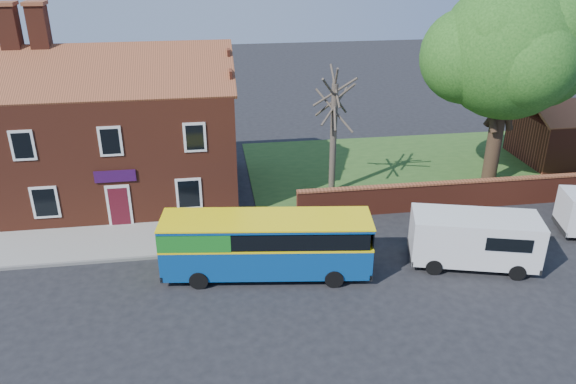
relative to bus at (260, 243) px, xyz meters
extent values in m
plane|color=black|center=(0.42, -2.00, -1.55)|extent=(120.00, 120.00, 0.00)
cube|color=gray|center=(-6.58, 3.75, -1.49)|extent=(18.00, 3.50, 0.12)
cube|color=slate|center=(-6.58, 2.00, -1.48)|extent=(18.00, 0.15, 0.14)
cube|color=#426B28|center=(13.42, 11.00, -1.53)|extent=(26.00, 12.00, 0.04)
cube|color=maroon|center=(-6.58, 9.50, 1.70)|extent=(12.00, 8.00, 6.50)
cube|color=brown|center=(-6.58, 7.50, 5.95)|extent=(12.30, 4.08, 2.16)
cube|color=brown|center=(-6.58, 11.50, 5.95)|extent=(12.30, 4.08, 2.16)
cube|color=maroon|center=(-11.38, 9.50, 7.85)|extent=(0.90, 0.90, 2.20)
cube|color=maroon|center=(-9.98, 9.50, 7.85)|extent=(0.90, 0.90, 2.20)
cube|color=black|center=(-6.58, 5.47, 3.05)|extent=(1.10, 0.06, 1.50)
cube|color=#4C0F19|center=(-6.58, 5.45, -0.45)|extent=(0.95, 0.04, 2.10)
cube|color=silver|center=(-6.58, 5.47, -0.40)|extent=(1.20, 0.06, 2.30)
cube|color=#300D3C|center=(-6.58, 5.44, 1.25)|extent=(2.00, 0.06, 0.60)
cube|color=maroon|center=(13.42, 5.00, -0.80)|extent=(22.00, 0.30, 1.50)
cube|color=brown|center=(13.42, 5.00, 0.00)|extent=(22.00, 0.38, 0.10)
cube|color=navy|center=(0.28, -0.04, -0.54)|extent=(9.11, 3.34, 1.41)
cube|color=yellow|center=(0.28, -0.04, 0.17)|extent=(9.13, 3.37, 0.10)
cube|color=black|center=(0.28, -0.04, 0.60)|extent=(8.76, 3.32, 0.71)
cube|color=#1B7F22|center=(-2.63, 0.34, 0.60)|extent=(3.29, 2.63, 0.75)
cube|color=navy|center=(0.28, -0.04, 1.06)|extent=(9.11, 3.34, 0.14)
cube|color=yellow|center=(0.28, -0.04, 1.14)|extent=(9.15, 3.39, 0.06)
cylinder|color=black|center=(-2.67, -0.70, -1.15)|extent=(0.83, 0.38, 0.80)
cylinder|color=black|center=(-2.41, 1.35, -1.15)|extent=(0.83, 0.38, 0.80)
cylinder|color=black|center=(2.97, -1.42, -1.15)|extent=(0.83, 0.38, 0.80)
cylinder|color=black|center=(3.24, 0.62, -1.15)|extent=(0.83, 0.38, 0.80)
cube|color=white|center=(9.48, -0.59, -0.18)|extent=(5.87, 3.58, 2.08)
cube|color=black|center=(11.86, -1.25, 0.15)|extent=(0.58, 1.82, 0.82)
cube|color=black|center=(12.09, -1.32, -1.12)|extent=(0.68, 2.14, 0.26)
cylinder|color=black|center=(7.52, -1.12, -1.19)|extent=(0.76, 0.41, 0.72)
cylinder|color=black|center=(8.07, 0.88, -1.19)|extent=(0.76, 0.41, 0.72)
cylinder|color=black|center=(10.90, -2.06, -1.19)|extent=(0.76, 0.41, 0.72)
cylinder|color=black|center=(11.45, -0.06, -1.19)|extent=(0.76, 0.41, 0.72)
cylinder|color=black|center=(16.19, 2.25, -1.22)|extent=(0.70, 0.37, 0.66)
cylinder|color=black|center=(14.54, 7.89, 0.88)|extent=(0.85, 0.85, 4.88)
sphere|color=#428328|center=(14.54, 7.89, 6.39)|extent=(7.63, 7.63, 7.63)
sphere|color=#428328|center=(16.76, 8.31, 5.76)|extent=(5.51, 5.51, 5.51)
sphere|color=#428328|center=(12.52, 8.52, 5.97)|extent=(5.30, 5.30, 5.30)
cylinder|color=#4C4238|center=(4.97, 8.08, 1.62)|extent=(0.36, 0.36, 6.35)
cylinder|color=#4C4238|center=(4.97, 8.08, 3.89)|extent=(0.37, 3.10, 2.49)
cylinder|color=#4C4238|center=(4.97, 8.08, 3.66)|extent=(1.62, 2.29, 2.28)
cylinder|color=#4C4238|center=(4.97, 8.08, 4.12)|extent=(2.60, 1.19, 2.53)
camera|label=1|loc=(-1.87, -20.92, 11.99)|focal=35.00mm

